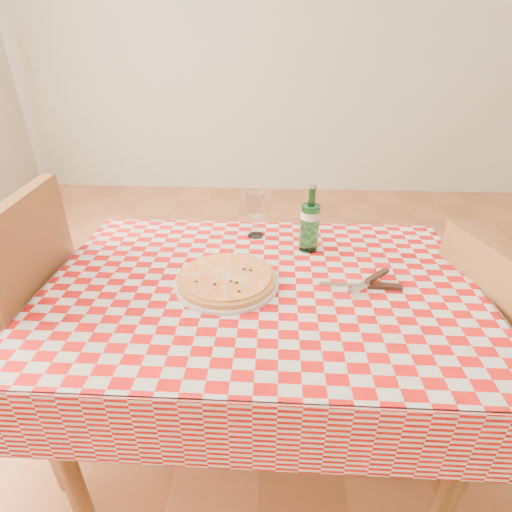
{
  "coord_description": "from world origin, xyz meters",
  "views": [
    {
      "loc": [
        0.04,
        -1.02,
        1.42
      ],
      "look_at": [
        -0.02,
        0.06,
        0.82
      ],
      "focal_mm": 28.0,
      "sensor_mm": 36.0,
      "label": 1
    }
  ],
  "objects": [
    {
      "name": "tablecloth",
      "position": [
        0.0,
        0.0,
        0.75
      ],
      "size": [
        1.3,
        0.9,
        0.01
      ],
      "primitive_type": "cube",
      "color": "#B20C0A",
      "rests_on": "dining_table"
    },
    {
      "name": "cutlery",
      "position": [
        0.31,
        -0.0,
        0.77
      ],
      "size": [
        0.32,
        0.3,
        0.03
      ],
      "primitive_type": null,
      "rotation": [
        0.0,
        0.0,
        0.41
      ],
      "color": "silver",
      "rests_on": "tablecloth"
    },
    {
      "name": "pizza_plate",
      "position": [
        -0.1,
        -0.01,
        0.78
      ],
      "size": [
        0.34,
        0.34,
        0.04
      ],
      "primitive_type": null,
      "rotation": [
        0.0,
        0.0,
        0.07
      ],
      "color": "#B9803D",
      "rests_on": "tablecloth"
    },
    {
      "name": "water_bottle",
      "position": [
        0.15,
        0.23,
        0.88
      ],
      "size": [
        0.07,
        0.07,
        0.24
      ],
      "primitive_type": null,
      "rotation": [
        0.0,
        0.0,
        0.12
      ],
      "color": "#175F29",
      "rests_on": "tablecloth"
    },
    {
      "name": "wine_glass",
      "position": [
        -0.04,
        0.32,
        0.84
      ],
      "size": [
        0.08,
        0.08,
        0.17
      ],
      "primitive_type": null,
      "rotation": [
        0.0,
        0.0,
        0.31
      ],
      "color": "white",
      "rests_on": "tablecloth"
    },
    {
      "name": "chair_far",
      "position": [
        -0.81,
        -0.02,
        0.58
      ],
      "size": [
        0.5,
        0.5,
        1.02
      ],
      "rotation": [
        0.0,
        0.0,
        3.22
      ],
      "color": "brown",
      "rests_on": "ground"
    },
    {
      "name": "chair_near",
      "position": [
        0.76,
        0.05,
        0.51
      ],
      "size": [
        0.49,
        0.49,
        0.89
      ],
      "rotation": [
        0.0,
        0.0,
        0.25
      ],
      "color": "brown",
      "rests_on": "ground"
    },
    {
      "name": "dining_table",
      "position": [
        0.0,
        0.0,
        0.66
      ],
      "size": [
        1.2,
        0.8,
        0.75
      ],
      "color": "brown",
      "rests_on": "ground"
    }
  ]
}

